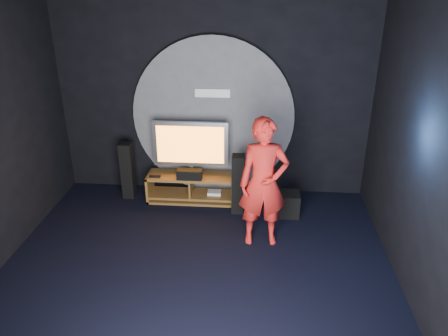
% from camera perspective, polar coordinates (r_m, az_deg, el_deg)
% --- Properties ---
extents(floor, '(5.00, 5.00, 0.00)m').
position_cam_1_polar(floor, '(5.54, -3.92, -14.41)').
color(floor, black).
rests_on(floor, ground).
extents(back_wall, '(5.00, 0.04, 3.50)m').
position_cam_1_polar(back_wall, '(7.01, -1.43, 10.22)').
color(back_wall, black).
rests_on(back_wall, ground).
extents(front_wall, '(5.00, 0.04, 3.50)m').
position_cam_1_polar(front_wall, '(2.56, -13.39, -18.58)').
color(front_wall, black).
rests_on(front_wall, ground).
extents(right_wall, '(0.04, 5.00, 3.50)m').
position_cam_1_polar(right_wall, '(4.94, 25.51, 1.55)').
color(right_wall, black).
rests_on(right_wall, ground).
extents(wall_disc_panel, '(2.60, 0.11, 2.60)m').
position_cam_1_polar(wall_disc_panel, '(7.08, -1.44, 6.59)').
color(wall_disc_panel, '#515156').
rests_on(wall_disc_panel, ground).
extents(media_console, '(1.42, 0.45, 0.45)m').
position_cam_1_polar(media_console, '(7.19, -4.23, -2.77)').
color(media_console, brown).
rests_on(media_console, ground).
extents(tv, '(1.20, 0.22, 0.88)m').
position_cam_1_polar(tv, '(6.94, -4.40, 2.91)').
color(tv, '#A3A3AA').
rests_on(tv, media_console).
extents(center_speaker, '(0.40, 0.15, 0.15)m').
position_cam_1_polar(center_speaker, '(6.92, -4.53, -0.83)').
color(center_speaker, black).
rests_on(center_speaker, media_console).
extents(remote, '(0.18, 0.05, 0.02)m').
position_cam_1_polar(remote, '(7.07, -9.02, -1.10)').
color(remote, black).
rests_on(remote, media_console).
extents(tower_speaker_left, '(0.19, 0.21, 0.95)m').
position_cam_1_polar(tower_speaker_left, '(7.33, -12.47, -0.30)').
color(tower_speaker_left, black).
rests_on(tower_speaker_left, ground).
extents(tower_speaker_right, '(0.19, 0.21, 0.95)m').
position_cam_1_polar(tower_speaker_right, '(6.70, 1.84, -2.14)').
color(tower_speaker_right, black).
rests_on(tower_speaker_right, ground).
extents(subwoofer, '(0.33, 0.33, 0.37)m').
position_cam_1_polar(subwoofer, '(6.83, 8.39, -4.65)').
color(subwoofer, black).
rests_on(subwoofer, ground).
extents(player, '(0.69, 0.49, 1.80)m').
position_cam_1_polar(player, '(5.80, 5.19, -1.99)').
color(player, red).
rests_on(player, ground).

